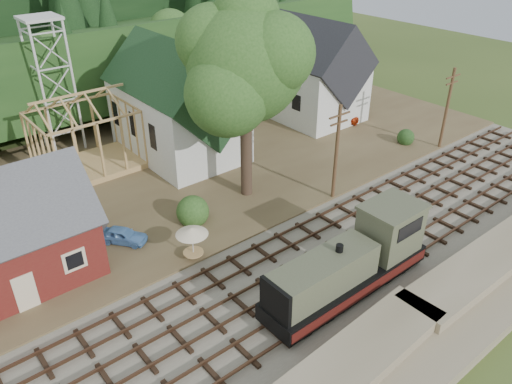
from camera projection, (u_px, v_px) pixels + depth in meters
ground at (317, 265)px, 32.82m from camera, size 140.00×140.00×0.00m
embankment at (429, 341)px, 27.12m from camera, size 64.00×5.00×1.60m
railroad_bed at (317, 264)px, 32.78m from camera, size 64.00×11.00×0.16m
village_flat at (174, 167)px, 44.80m from camera, size 64.00×26.00×0.30m
hillside at (71, 99)px, 60.95m from camera, size 70.00×28.96×12.74m
ridge at (29, 70)px, 71.66m from camera, size 80.00×20.00×12.00m
depot at (0, 240)px, 29.79m from camera, size 10.80×7.41×9.00m
church at (179, 104)px, 44.51m from camera, size 8.40×15.17×13.00m
farmhouse at (311, 75)px, 52.99m from camera, size 8.40×10.80×10.60m
timber_frame at (86, 138)px, 42.62m from camera, size 8.20×6.20×6.99m
lattice_tower at (45, 45)px, 43.26m from camera, size 3.20×3.20×12.12m
big_tree at (246, 72)px, 35.65m from camera, size 10.90×8.40×14.70m
telegraph_pole_near at (336, 152)px, 38.02m from camera, size 2.20×0.28×8.00m
telegraph_pole_far at (447, 108)px, 46.26m from camera, size 2.20×0.28×8.00m
locomotive at (353, 263)px, 29.67m from camera, size 11.68×2.92×4.68m
car_blue at (123, 235)px, 34.28m from camera, size 3.12×3.46×1.14m
car_red at (355, 114)px, 54.00m from camera, size 4.52×2.90×1.16m
patio_set at (192, 233)px, 32.03m from camera, size 2.13×2.13×2.37m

